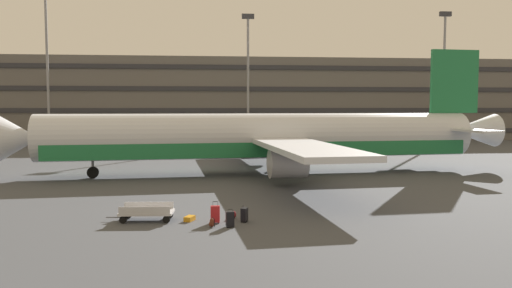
{
  "coord_description": "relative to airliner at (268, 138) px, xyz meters",
  "views": [
    {
      "loc": [
        -6.44,
        -42.44,
        5.64
      ],
      "look_at": [
        -2.91,
        -7.37,
        3.0
      ],
      "focal_mm": 35.32,
      "sensor_mm": 36.0,
      "label": 1
    }
  ],
  "objects": [
    {
      "name": "backpack_teal",
      "position": [
        -3.79,
        -16.54,
        -2.82
      ],
      "size": [
        0.39,
        0.38,
        0.45
      ],
      "color": "maroon",
      "rests_on": "ground_plane"
    },
    {
      "name": "suitcase_orange",
      "position": [
        -3.29,
        -17.35,
        -2.64
      ],
      "size": [
        0.4,
        0.48,
        0.81
      ],
      "color": "black",
      "rests_on": "ground_plane"
    },
    {
      "name": "terminal_structure",
      "position": [
        1.3,
        48.56,
        3.71
      ],
      "size": [
        126.2,
        21.66,
        13.46
      ],
      "color": "#605B56",
      "rests_on": "ground_plane"
    },
    {
      "name": "backpack_scuffed",
      "position": [
        -4.89,
        -18.26,
        -2.81
      ],
      "size": [
        0.3,
        0.37,
        0.49
      ],
      "color": "#592619",
      "rests_on": "ground_plane"
    },
    {
      "name": "baggage_cart",
      "position": [
        -8.06,
        -16.6,
        -2.59
      ],
      "size": [
        3.34,
        1.48,
        0.82
      ],
      "color": "#B7B7BC",
      "rests_on": "ground_plane"
    },
    {
      "name": "light_mast_far_left",
      "position": [
        -27.42,
        33.08,
        9.44
      ],
      "size": [
        1.8,
        0.5,
        21.53
      ],
      "color": "gray",
      "rests_on": "ground_plane"
    },
    {
      "name": "suitcase_laid_flat",
      "position": [
        -5.96,
        -16.83,
        -2.9
      ],
      "size": [
        0.59,
        0.71,
        0.24
      ],
      "color": "orange",
      "rests_on": "ground_plane"
    },
    {
      "name": "light_mast_center_left",
      "position": [
        31.38,
        33.08,
        8.67
      ],
      "size": [
        1.8,
        0.5,
        20.05
      ],
      "color": "gray",
      "rests_on": "ground_plane"
    },
    {
      "name": "suitcase_red",
      "position": [
        -4.04,
        -18.33,
        -2.62
      ],
      "size": [
        0.41,
        0.32,
        0.87
      ],
      "color": "black",
      "rests_on": "ground_plane"
    },
    {
      "name": "light_mast_left",
      "position": [
        1.18,
        33.08,
        8.21
      ],
      "size": [
        1.8,
        0.5,
        19.15
      ],
      "color": "gray",
      "rests_on": "ground_plane"
    },
    {
      "name": "suitcase_large",
      "position": [
        -4.71,
        -17.46,
        -2.57
      ],
      "size": [
        0.45,
        0.27,
        1.05
      ],
      "color": "#B21E23",
      "rests_on": "ground_plane"
    },
    {
      "name": "airliner",
      "position": [
        0.0,
        0.0,
        0.0
      ],
      "size": [
        42.0,
        34.06,
        10.62
      ],
      "color": "silver",
      "rests_on": "ground_plane"
    },
    {
      "name": "ground_plane",
      "position": [
        1.3,
        0.94,
        -3.02
      ],
      "size": [
        600.0,
        600.0,
        0.0
      ],
      "primitive_type": "plane",
      "color": "#424449"
    }
  ]
}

